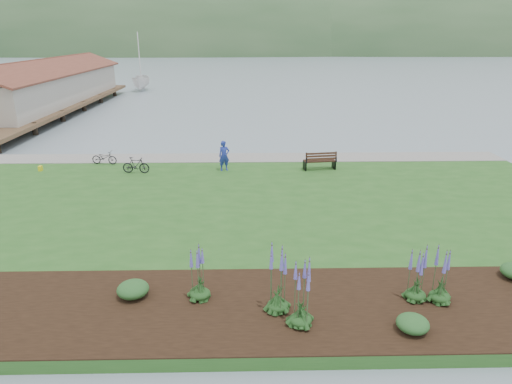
% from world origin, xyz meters
% --- Properties ---
extents(ground, '(600.00, 600.00, 0.00)m').
position_xyz_m(ground, '(0.00, 0.00, 0.00)').
color(ground, slate).
rests_on(ground, ground).
extents(lawn, '(34.00, 20.00, 0.40)m').
position_xyz_m(lawn, '(0.00, -2.00, 0.20)').
color(lawn, '#23541D').
rests_on(lawn, ground).
extents(shoreline_path, '(34.00, 2.20, 0.03)m').
position_xyz_m(shoreline_path, '(0.00, 6.90, 0.42)').
color(shoreline_path, gray).
rests_on(shoreline_path, lawn).
extents(garden_bed, '(24.00, 4.40, 0.04)m').
position_xyz_m(garden_bed, '(3.00, -9.80, 0.42)').
color(garden_bed, black).
rests_on(garden_bed, lawn).
extents(far_hillside, '(580.00, 80.00, 38.00)m').
position_xyz_m(far_hillside, '(20.00, 170.00, 0.00)').
color(far_hillside, '#30532E').
rests_on(far_hillside, ground).
extents(pier_pavilion, '(8.00, 36.00, 5.40)m').
position_xyz_m(pier_pavilion, '(-20.00, 27.52, 2.64)').
color(pier_pavilion, '#4C3826').
rests_on(pier_pavilion, ground).
extents(park_bench, '(1.90, 0.97, 1.13)m').
position_xyz_m(park_bench, '(5.04, 4.17, 0.96)').
color(park_bench, black).
rests_on(park_bench, lawn).
extents(person, '(0.86, 0.71, 2.03)m').
position_xyz_m(person, '(-0.50, 4.17, 1.41)').
color(person, '#22319C').
rests_on(person, lawn).
extents(bicycle_a, '(0.77, 1.61, 0.81)m').
position_xyz_m(bicycle_a, '(-7.81, 5.65, 0.81)').
color(bicycle_a, black).
rests_on(bicycle_a, lawn).
extents(bicycle_b, '(0.55, 1.55, 0.92)m').
position_xyz_m(bicycle_b, '(-5.48, 3.73, 0.86)').
color(bicycle_b, black).
rests_on(bicycle_b, lawn).
extents(sailboat, '(10.06, 10.23, 25.46)m').
position_xyz_m(sailboat, '(-14.20, 45.89, 0.00)').
color(sailboat, silver).
rests_on(sailboat, ground).
extents(pannier, '(0.18, 0.27, 0.29)m').
position_xyz_m(pannier, '(-11.12, 4.30, 0.54)').
color(pannier, yellow).
rests_on(pannier, lawn).
extents(echium_0, '(0.62, 0.62, 2.23)m').
position_xyz_m(echium_0, '(2.22, -10.72, 1.40)').
color(echium_0, '#153B15').
rests_on(echium_0, garden_bed).
extents(echium_1, '(0.62, 0.62, 1.89)m').
position_xyz_m(echium_1, '(5.78, -9.54, 1.24)').
color(echium_1, '#153B15').
rests_on(echium_1, garden_bed).
extents(echium_2, '(0.62, 0.62, 1.78)m').
position_xyz_m(echium_2, '(6.45, -9.66, 1.09)').
color(echium_2, '#153B15').
rests_on(echium_2, garden_bed).
extents(echium_4, '(0.62, 0.62, 2.05)m').
position_xyz_m(echium_4, '(-0.63, -9.35, 1.27)').
color(echium_4, '#153B15').
rests_on(echium_4, garden_bed).
extents(echium_5, '(0.62, 0.62, 2.34)m').
position_xyz_m(echium_5, '(1.64, -10.02, 1.45)').
color(echium_5, '#153B15').
rests_on(echium_5, garden_bed).
extents(shrub_0, '(0.96, 0.96, 0.48)m').
position_xyz_m(shrub_0, '(-2.66, -9.20, 0.68)').
color(shrub_0, '#1E4C21').
rests_on(shrub_0, garden_bed).
extents(shrub_1, '(0.87, 0.87, 0.43)m').
position_xyz_m(shrub_1, '(5.17, -11.04, 0.66)').
color(shrub_1, '#1E4C21').
rests_on(shrub_1, garden_bed).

